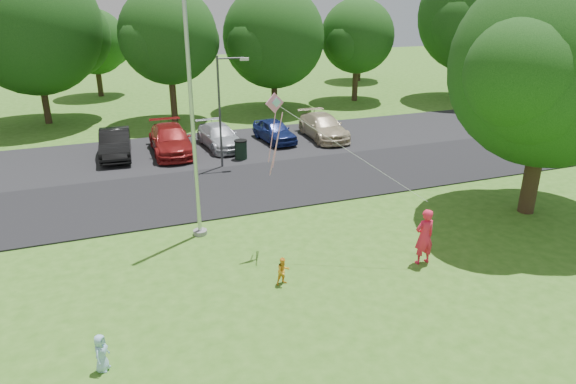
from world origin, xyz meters
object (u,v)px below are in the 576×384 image
object	(u,v)px
child_yellow	(283,271)
child_blue	(101,353)
kite	(278,118)
woman	(424,237)
big_tree	(551,72)
street_lamp	(224,102)
trash_can	(241,150)
flagpole	(192,122)

from	to	relation	value
child_yellow	child_blue	distance (m)	5.63
kite	woman	bearing A→B (deg)	-44.14
big_tree	street_lamp	bearing A→B (deg)	135.09
child_yellow	big_tree	bearing A→B (deg)	-0.46
trash_can	woman	size ratio (longest dim) A/B	0.56
woman	street_lamp	bearing A→B (deg)	-74.28
trash_can	child_blue	bearing A→B (deg)	-117.22
big_tree	child_blue	bearing A→B (deg)	-167.10
flagpole	big_tree	distance (m)	12.91
street_lamp	kite	xyz separation A→B (m)	(-0.43, -9.02, 1.26)
flagpole	kite	xyz separation A→B (m)	(2.36, -1.91, 0.38)
trash_can	woman	xyz separation A→B (m)	(2.56, -12.61, 0.41)
trash_can	child_blue	xyz separation A→B (m)	(-7.36, -14.31, -0.06)
flagpole	big_tree	size ratio (longest dim) A/B	1.07
street_lamp	big_tree	bearing A→B (deg)	-39.42
flagpole	trash_can	distance (m)	9.56
trash_can	kite	bearing A→B (deg)	-98.25
child_yellow	kite	world-z (taller)	kite
woman	child_blue	size ratio (longest dim) A/B	1.98
big_tree	flagpole	bearing A→B (deg)	168.16
flagpole	child_yellow	size ratio (longest dim) A/B	11.38
woman	child_blue	world-z (taller)	woman
big_tree	woman	size ratio (longest dim) A/B	4.95
street_lamp	woman	xyz separation A→B (m)	(3.56, -11.73, -2.34)
kite	child_blue	bearing A→B (deg)	-153.22
street_lamp	trash_can	distance (m)	3.06
big_tree	child_yellow	size ratio (longest dim) A/B	10.66
child_yellow	street_lamp	bearing A→B (deg)	75.41
trash_can	woman	distance (m)	12.88
big_tree	kite	world-z (taller)	big_tree
woman	big_tree	bearing A→B (deg)	-163.35
woman	child_blue	distance (m)	10.08
woman	child_blue	bearing A→B (deg)	8.57
flagpole	child_blue	xyz separation A→B (m)	(-3.57, -6.33, -3.69)
flagpole	child_blue	distance (m)	8.15
street_lamp	child_blue	size ratio (longest dim) A/B	5.73
kite	flagpole	bearing A→B (deg)	131.08
woman	kite	world-z (taller)	kite
child_yellow	child_blue	xyz separation A→B (m)	(-5.24, -2.07, 0.04)
street_lamp	trash_can	bearing A→B (deg)	46.80
flagpole	street_lamp	world-z (taller)	flagpole
child_blue	woman	bearing A→B (deg)	-50.54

